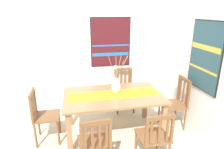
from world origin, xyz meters
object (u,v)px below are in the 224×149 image
chair_0 (124,88)px  chair_3 (95,144)px  centerpiece_vase (116,85)px  chair_1 (176,102)px  painting_on_back_wall (111,42)px  chair_2 (154,137)px  dining_table (113,100)px  painting_on_side_wall (205,56)px  chair_4 (43,115)px

chair_0 → chair_3: bearing=-115.9°
centerpiece_vase → chair_1: (1.15, -0.04, -0.42)m
chair_3 → painting_on_back_wall: bearing=73.3°
chair_2 → dining_table: bearing=114.5°
chair_1 → chair_2: size_ratio=1.10×
centerpiece_vase → chair_2: bearing=-69.6°
chair_2 → chair_3: 0.83m
centerpiece_vase → chair_3: bearing=-118.0°
chair_1 → painting_on_side_wall: size_ratio=0.86×
chair_0 → chair_3: 1.96m
dining_table → chair_3: chair_3 is taller
chair_1 → chair_3: size_ratio=1.08×
painting_on_side_wall → painting_on_back_wall: bearing=134.0°
chair_1 → chair_2: bearing=-132.3°
centerpiece_vase → painting_on_side_wall: 1.55m
chair_4 → chair_2: bearing=-29.4°
dining_table → painting_on_back_wall: bearing=81.4°
chair_1 → chair_4: (-2.42, 0.02, -0.00)m
chair_1 → centerpiece_vase: bearing=178.0°
centerpiece_vase → chair_0: size_ratio=0.76×
chair_0 → chair_4: 1.85m
chair_0 → chair_4: bearing=-152.1°
chair_4 → dining_table: bearing=-0.7°
chair_1 → painting_on_side_wall: 1.02m
centerpiece_vase → chair_3: centerpiece_vase is taller
dining_table → chair_1: 1.23m
chair_4 → painting_on_side_wall: bearing=-6.1°
chair_2 → chair_4: (-1.61, 0.91, 0.02)m
dining_table → painting_on_back_wall: painting_on_back_wall is taller
centerpiece_vase → painting_on_side_wall: bearing=-12.3°
chair_1 → painting_on_side_wall: (0.27, -0.27, 0.94)m
dining_table → centerpiece_vase: bearing=32.4°
dining_table → chair_2: (0.41, -0.89, -0.18)m
centerpiece_vase → dining_table: bearing=-147.6°
centerpiece_vase → painting_on_back_wall: painting_on_back_wall is taller
centerpiece_vase → chair_0: centerpiece_vase is taller
dining_table → chair_2: size_ratio=1.89×
chair_2 → chair_4: chair_4 is taller
chair_0 → painting_on_back_wall: painting_on_back_wall is taller
chair_1 → chair_2: (-0.81, -0.89, -0.03)m
painting_on_side_wall → dining_table: bearing=169.6°
dining_table → chair_2: 1.00m
chair_3 → chair_4: chair_4 is taller
painting_on_back_wall → chair_3: bearing=-106.7°
chair_1 → chair_2: 1.20m
centerpiece_vase → painting_on_back_wall: bearing=84.4°
chair_2 → painting_on_side_wall: painting_on_side_wall is taller
chair_0 → chair_2: bearing=-90.7°
chair_3 → centerpiece_vase: bearing=62.0°
chair_2 → chair_3: chair_3 is taller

